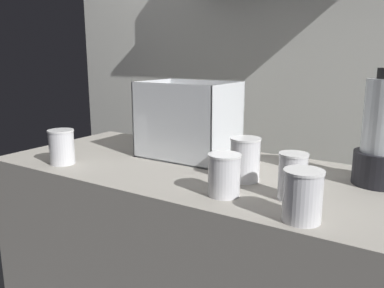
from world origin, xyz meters
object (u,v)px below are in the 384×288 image
at_px(juice_cup_beet_left, 245,161).
at_px(carrot_display_bin, 187,132).
at_px(blender_pitcher, 383,138).
at_px(juice_cup_mango_far_left, 62,149).
at_px(juice_cup_mango_far_right, 302,199).
at_px(juice_cup_pomegranate_right, 292,179).
at_px(juice_cup_mango_middle, 224,177).

bearing_deg(juice_cup_beet_left, carrot_display_bin, 153.55).
bearing_deg(blender_pitcher, juice_cup_mango_far_left, -160.11).
relative_size(carrot_display_bin, juice_cup_mango_far_right, 2.77).
distance_m(blender_pitcher, juice_cup_pomegranate_right, 0.33).
bearing_deg(juice_cup_mango_far_left, blender_pitcher, 19.89).
relative_size(juice_cup_mango_middle, juice_cup_pomegranate_right, 0.92).
bearing_deg(juice_cup_pomegranate_right, blender_pitcher, 55.99).
bearing_deg(juice_cup_mango_middle, juice_cup_mango_far_right, -13.00).
relative_size(carrot_display_bin, juice_cup_mango_far_left, 2.79).
bearing_deg(juice_cup_mango_far_left, juice_cup_beet_left, 15.40).
bearing_deg(juice_cup_mango_middle, juice_cup_beet_left, 93.29).
bearing_deg(juice_cup_mango_far_right, blender_pitcher, 74.04).
distance_m(juice_cup_beet_left, juice_cup_mango_far_right, 0.32).
xyz_separation_m(blender_pitcher, juice_cup_mango_far_left, (-0.99, -0.36, -0.09)).
xyz_separation_m(carrot_display_bin, juice_cup_pomegranate_right, (0.49, -0.24, -0.04)).
height_order(juice_cup_mango_far_left, juice_cup_beet_left, juice_cup_beet_left).
distance_m(carrot_display_bin, juice_cup_pomegranate_right, 0.55).
height_order(carrot_display_bin, juice_cup_beet_left, carrot_display_bin).
relative_size(juice_cup_mango_far_left, juice_cup_pomegranate_right, 0.96).
relative_size(juice_cup_mango_far_left, juice_cup_mango_middle, 1.04).
bearing_deg(juice_cup_pomegranate_right, juice_cup_mango_middle, -156.71).
bearing_deg(juice_cup_mango_far_left, juice_cup_pomegranate_right, 6.59).
relative_size(blender_pitcher, juice_cup_mango_far_left, 2.81).
relative_size(juice_cup_mango_far_left, juice_cup_mango_far_right, 0.99).
height_order(carrot_display_bin, juice_cup_pomegranate_right, carrot_display_bin).
height_order(carrot_display_bin, juice_cup_mango_middle, carrot_display_bin).
height_order(juice_cup_mango_far_left, juice_cup_pomegranate_right, juice_cup_pomegranate_right).
bearing_deg(juice_cup_beet_left, juice_cup_mango_far_left, -164.60).
distance_m(juice_cup_mango_far_left, juice_cup_pomegranate_right, 0.81).
height_order(blender_pitcher, juice_cup_pomegranate_right, blender_pitcher).
bearing_deg(blender_pitcher, juice_cup_mango_middle, -135.82).
xyz_separation_m(juice_cup_mango_middle, juice_cup_mango_far_right, (0.23, -0.05, -0.00)).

